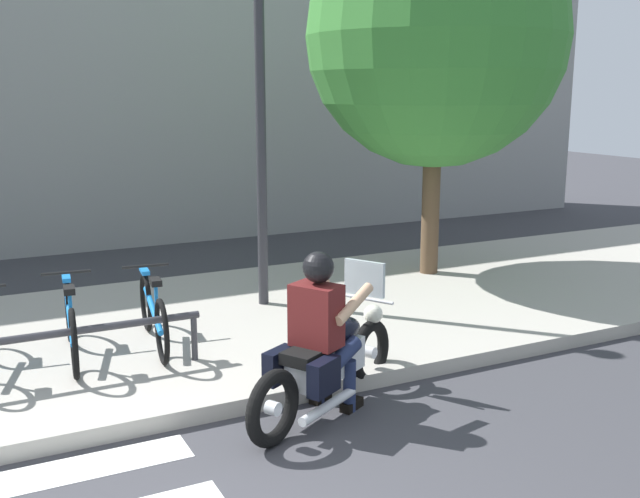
% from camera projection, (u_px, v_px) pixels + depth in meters
% --- Properties ---
extents(sidewalk, '(24.00, 4.40, 0.15)m').
position_uv_depth(sidewalk, '(57.00, 350.00, 7.70)').
color(sidewalk, '#A8A399').
rests_on(sidewalk, ground).
extents(motorcycle, '(1.89, 1.15, 1.21)m').
position_uv_depth(motorcycle, '(327.00, 361.00, 6.34)').
color(motorcycle, black).
rests_on(motorcycle, ground).
extents(rider, '(0.77, 0.72, 1.43)m').
position_uv_depth(rider, '(322.00, 322.00, 6.20)').
color(rider, '#591919').
rests_on(rider, ground).
extents(bicycle_5, '(0.48, 1.72, 0.78)m').
position_uv_depth(bicycle_5, '(71.00, 323.00, 7.18)').
color(bicycle_5, black).
rests_on(bicycle_5, sidewalk).
extents(bicycle_6, '(0.48, 1.71, 0.77)m').
position_uv_depth(bicycle_6, '(153.00, 313.00, 7.53)').
color(bicycle_6, black).
rests_on(bicycle_6, sidewalk).
extents(street_lamp, '(0.28, 0.28, 4.27)m').
position_uv_depth(street_lamp, '(260.00, 100.00, 8.61)').
color(street_lamp, '#2D2D33').
rests_on(street_lamp, ground).
extents(tree_near_rack, '(3.51, 3.51, 5.15)m').
position_uv_depth(tree_near_rack, '(436.00, 37.00, 9.98)').
color(tree_near_rack, brown).
rests_on(tree_near_rack, ground).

